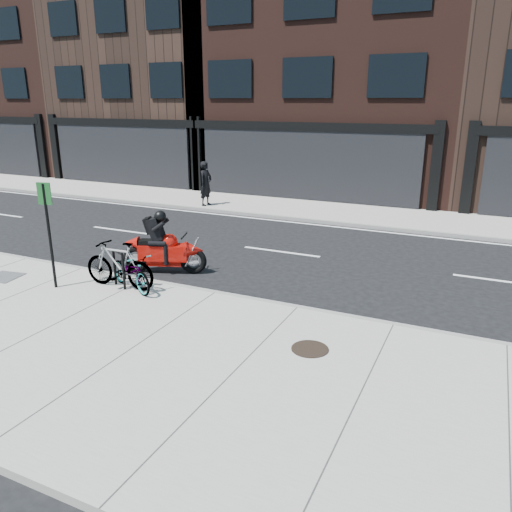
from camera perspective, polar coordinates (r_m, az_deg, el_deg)
The scene contains 14 objects.
ground at distance 13.11m, azimuth -0.42°, elevation -1.83°, with size 120.00×120.00×0.00m, color black.
sidewalk_near at distance 9.20m, azimuth -14.21°, elevation -10.70°, with size 60.00×6.00×0.13m, color gray.
sidewalk_far at distance 20.11m, azimuth 9.18°, elevation 4.96°, with size 60.00×3.50×0.13m, color gray.
building_west at distance 37.58m, azimuth -23.07°, elevation 19.80°, with size 10.00×10.00×13.50m, color black.
building_midwest at distance 31.02m, azimuth -9.50°, elevation 20.27°, with size 10.00×10.00×12.00m, color black.
building_center at distance 26.86m, azimuth 9.93°, elevation 23.42°, with size 12.00×10.00×14.50m, color black.
bike_rack at distance 11.98m, azimuth -15.42°, elevation -1.08°, with size 0.48×0.25×0.88m.
bicycle_front at distance 11.79m, azimuth -14.10°, elevation -1.68°, with size 0.58×1.66×0.87m, color gray.
bicycle_rear at distance 11.91m, azimuth -15.38°, elevation -0.97°, with size 0.52×1.86×1.12m, color gray.
motorcycle at distance 13.06m, azimuth -10.08°, elevation 0.93°, with size 2.14×1.03×1.66m.
pedestrian at distance 20.85m, azimuth -5.76°, elevation 8.24°, with size 0.66×0.43×1.81m, color black.
manhole_cover at distance 8.96m, azimuth 6.19°, elevation -10.51°, with size 0.66×0.66×0.01m, color black.
utility_grate at distance 13.82m, azimuth -26.89°, elevation -2.15°, with size 0.75×0.75×0.01m, color #48484B.
sign_post at distance 12.19m, azimuth -22.64°, elevation 3.16°, with size 0.33×0.10×2.46m.
Camera 1 is at (5.34, -11.17, 4.31)m, focal length 35.00 mm.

